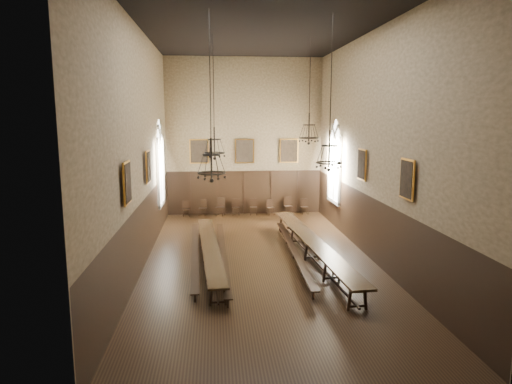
{
  "coord_description": "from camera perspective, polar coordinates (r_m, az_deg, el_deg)",
  "views": [
    {
      "loc": [
        -1.74,
        -17.41,
        5.68
      ],
      "look_at": [
        -0.01,
        1.5,
        2.52
      ],
      "focal_mm": 32.0,
      "sensor_mm": 36.0,
      "label": 1
    }
  ],
  "objects": [
    {
      "name": "wall_left",
      "position": [
        17.66,
        -14.31,
        5.31
      ],
      "size": [
        0.02,
        18.0,
        9.0
      ],
      "primitive_type": "cube",
      "color": "#937E5A",
      "rests_on": "ground"
    },
    {
      "name": "chair_3",
      "position": [
        26.55,
        -2.53,
        -2.3
      ],
      "size": [
        0.42,
        0.42,
        0.93
      ],
      "rotation": [
        0.0,
        0.0,
        -0.03
      ],
      "color": "black",
      "rests_on": "floor"
    },
    {
      "name": "table_left",
      "position": [
        18.09,
        -5.76,
        -7.72
      ],
      "size": [
        1.24,
        9.22,
        0.72
      ],
      "rotation": [
        0.0,
        0.0,
        0.06
      ],
      "color": "black",
      "rests_on": "floor"
    },
    {
      "name": "portrait_back_2",
      "position": [
        26.72,
        4.15,
        5.16
      ],
      "size": [
        1.1,
        0.12,
        1.4
      ],
      "color": "gold",
      "rests_on": "wall_back"
    },
    {
      "name": "portrait_right_1",
      "position": [
        15.32,
        18.37,
        1.53
      ],
      "size": [
        0.12,
        1.0,
        1.3
      ],
      "color": "gold",
      "rests_on": "wall_right"
    },
    {
      "name": "chandelier_back_right",
      "position": [
        19.85,
        6.63,
        7.56
      ],
      "size": [
        0.86,
        0.86,
        4.39
      ],
      "color": "black",
      "rests_on": "ceiling"
    },
    {
      "name": "chandelier_front_right",
      "position": [
        15.8,
        9.14,
        4.77
      ],
      "size": [
        0.9,
        0.9,
        5.05
      ],
      "color": "black",
      "rests_on": "ceiling"
    },
    {
      "name": "wall_right",
      "position": [
        18.53,
        14.56,
        5.48
      ],
      "size": [
        0.02,
        18.0,
        9.0
      ],
      "primitive_type": "cube",
      "color": "#937E5A",
      "rests_on": "ground"
    },
    {
      "name": "chair_1",
      "position": [
        26.55,
        -6.66,
        -2.36
      ],
      "size": [
        0.51,
        0.51,
        0.93
      ],
      "rotation": [
        0.0,
        0.0,
        -0.27
      ],
      "color": "black",
      "rests_on": "floor"
    },
    {
      "name": "wall_front",
      "position": [
        8.66,
        6.41,
        1.54
      ],
      "size": [
        9.0,
        0.02,
        9.0
      ],
      "primitive_type": "cube",
      "color": "#937E5A",
      "rests_on": "ground"
    },
    {
      "name": "chair_0",
      "position": [
        26.54,
        -8.73,
        -2.45
      ],
      "size": [
        0.44,
        0.44,
        0.87
      ],
      "rotation": [
        0.0,
        0.0,
        0.17
      ],
      "color": "black",
      "rests_on": "floor"
    },
    {
      "name": "floor",
      "position": [
        18.4,
        0.46,
        -8.58
      ],
      "size": [
        9.0,
        18.0,
        0.02
      ],
      "primitive_type": "cube",
      "color": "black",
      "rests_on": "ground"
    },
    {
      "name": "chair_7",
      "position": [
        26.96,
        6.07,
        -2.19
      ],
      "size": [
        0.42,
        0.42,
        0.9
      ],
      "rotation": [
        0.0,
        0.0,
        0.07
      ],
      "color": "black",
      "rests_on": "floor"
    },
    {
      "name": "chandelier_back_left",
      "position": [
        19.56,
        -5.23,
        5.82
      ],
      "size": [
        0.89,
        0.89,
        5.02
      ],
      "color": "black",
      "rests_on": "ceiling"
    },
    {
      "name": "chair_2",
      "position": [
        26.43,
        -4.48,
        -2.31
      ],
      "size": [
        0.58,
        0.58,
        1.04
      ],
      "rotation": [
        0.0,
        0.0,
        -0.32
      ],
      "color": "black",
      "rests_on": "floor"
    },
    {
      "name": "wainscot_panelling",
      "position": [
        18.05,
        0.46,
        -4.78
      ],
      "size": [
        9.0,
        18.0,
        2.5
      ],
      "primitive_type": null,
      "color": "black",
      "rests_on": "floor"
    },
    {
      "name": "table_right",
      "position": [
        18.45,
        7.03,
        -7.2
      ],
      "size": [
        1.46,
        10.79,
        0.84
      ],
      "rotation": [
        0.0,
        0.0,
        0.07
      ],
      "color": "black",
      "rests_on": "floor"
    },
    {
      "name": "bench_left_outer",
      "position": [
        18.47,
        -7.64,
        -7.72
      ],
      "size": [
        0.64,
        9.07,
        0.41
      ],
      "rotation": [
        0.0,
        0.0,
        0.04
      ],
      "color": "black",
      "rests_on": "floor"
    },
    {
      "name": "bench_right_inner",
      "position": [
        18.62,
        4.69,
        -7.51
      ],
      "size": [
        0.48,
        9.12,
        0.41
      ],
      "rotation": [
        0.0,
        0.0,
        -0.02
      ],
      "color": "black",
      "rests_on": "floor"
    },
    {
      "name": "wall_back",
      "position": [
        26.5,
        -1.47,
        6.88
      ],
      "size": [
        9.0,
        0.02,
        9.0
      ],
      "primitive_type": "cube",
      "color": "#937E5A",
      "rests_on": "ground"
    },
    {
      "name": "chair_6",
      "position": [
        26.89,
        4.07,
        -2.13
      ],
      "size": [
        0.48,
        0.48,
        1.0
      ],
      "rotation": [
        0.0,
        0.0,
        0.1
      ],
      "color": "black",
      "rests_on": "floor"
    },
    {
      "name": "chair_4",
      "position": [
        26.64,
        -0.32,
        -2.25
      ],
      "size": [
        0.45,
        0.45,
        0.94
      ],
      "rotation": [
        0.0,
        0.0,
        -0.08
      ],
      "color": "black",
      "rests_on": "floor"
    },
    {
      "name": "window_right",
      "position": [
        23.83,
        9.82,
        3.81
      ],
      "size": [
        0.2,
        2.2,
        4.6
      ],
      "primitive_type": null,
      "color": "white",
      "rests_on": "wall_right"
    },
    {
      "name": "chandelier_front_left",
      "position": [
        15.1,
        -5.6,
        3.6
      ],
      "size": [
        0.93,
        0.93,
        5.33
      ],
      "color": "black",
      "rests_on": "ceiling"
    },
    {
      "name": "portrait_back_0",
      "position": [
        26.37,
        -7.11,
        5.06
      ],
      "size": [
        1.1,
        0.12,
        1.4
      ],
      "color": "gold",
      "rests_on": "wall_back"
    },
    {
      "name": "bench_left_inner",
      "position": [
        18.15,
        -4.18,
        -7.92
      ],
      "size": [
        0.43,
        9.47,
        0.43
      ],
      "rotation": [
        0.0,
        0.0,
        0.02
      ],
      "color": "black",
      "rests_on": "floor"
    },
    {
      "name": "portrait_left_0",
      "position": [
        18.7,
        -13.34,
        3.1
      ],
      "size": [
        0.12,
        1.0,
        1.3
      ],
      "color": "gold",
      "rests_on": "wall_left"
    },
    {
      "name": "portrait_right_0",
      "position": [
        19.5,
        13.11,
        3.36
      ],
      "size": [
        0.12,
        1.0,
        1.3
      ],
      "color": "gold",
      "rests_on": "wall_right"
    },
    {
      "name": "window_left",
      "position": [
        23.18,
        -11.89,
        3.59
      ],
      "size": [
        0.2,
        2.2,
        4.6
      ],
      "primitive_type": null,
      "color": "white",
      "rests_on": "wall_left"
    },
    {
      "name": "bench_right_outer",
      "position": [
        18.96,
        7.98,
        -7.26
      ],
      "size": [
        0.3,
        9.21,
        0.41
      ],
      "rotation": [
        0.0,
        0.0,
        -0.0
      ],
      "color": "black",
      "rests_on": "floor"
    },
    {
      "name": "portrait_back_1",
      "position": [
        26.42,
        -1.45,
        5.14
      ],
      "size": [
        1.1,
        0.12,
        1.4
      ],
      "color": "gold",
      "rests_on": "wall_back"
    },
    {
      "name": "chair_5",
      "position": [
        26.65,
        1.83,
        -2.3
      ],
      "size": [
        0.48,
        0.48,
        0.87
      ],
      "rotation": [
        0.0,
        0.0,
        0.29
      ],
      "color": "black",
      "rests_on": "floor"
    },
    {
      "name": "portrait_left_1",
      "position": [
        14.29,
        -15.83,
        1.11
      ],
      "size": [
        0.12,
        1.0,
        1.3
      ],
      "color": "gold",
      "rests_on": "wall_left"
    },
    {
      "name": "ceiling",
      "position": [
        17.81,
        0.5,
        20.21
      ],
      "size": [
        9.0,
        18.0,
        0.02
      ],
      "primitive_type": "cube",
      "color": "black",
      "rests_on": "ground"
    }
  ]
}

